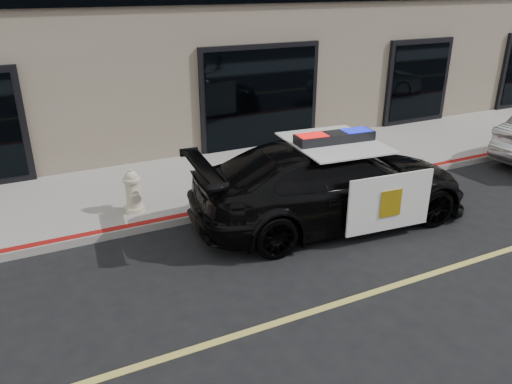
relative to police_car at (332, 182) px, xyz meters
name	(u,v)px	position (x,y,z in m)	size (l,w,h in m)	color
ground	(491,255)	(1.73, -2.40, -0.81)	(120.00, 120.00, 0.00)	black
sidewalk_n	(324,160)	(1.73, 2.85, -0.73)	(60.00, 3.50, 0.15)	gray
police_car	(332,182)	(0.00, 0.00, 0.00)	(3.17, 5.88, 1.80)	black
fire_hydrant	(133,192)	(-3.44, 1.79, -0.25)	(0.40, 0.55, 0.87)	beige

